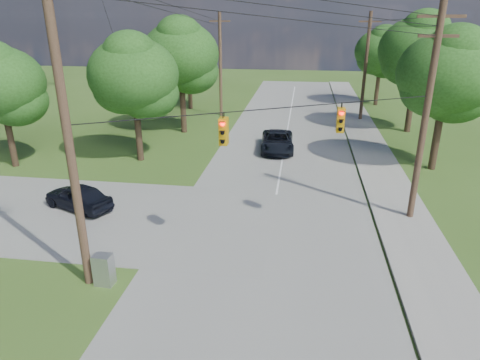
% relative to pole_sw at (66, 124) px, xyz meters
% --- Properties ---
extents(ground, '(140.00, 140.00, 0.00)m').
position_rel_pole_sw_xyz_m(ground, '(4.60, -0.40, -6.23)').
color(ground, '#37571D').
rests_on(ground, ground).
extents(main_road, '(10.00, 100.00, 0.03)m').
position_rel_pole_sw_xyz_m(main_road, '(6.60, 4.60, -6.21)').
color(main_road, gray).
rests_on(main_road, ground).
extents(sidewalk_east, '(2.60, 100.00, 0.12)m').
position_rel_pole_sw_xyz_m(sidewalk_east, '(13.30, 4.60, -6.17)').
color(sidewalk_east, '#98958E').
rests_on(sidewalk_east, ground).
extents(pole_sw, '(2.00, 0.32, 12.00)m').
position_rel_pole_sw_xyz_m(pole_sw, '(0.00, 0.00, 0.00)').
color(pole_sw, brown).
rests_on(pole_sw, ground).
extents(pole_ne, '(2.00, 0.32, 10.50)m').
position_rel_pole_sw_xyz_m(pole_ne, '(13.50, 7.60, -0.76)').
color(pole_ne, brown).
rests_on(pole_ne, ground).
extents(pole_north_e, '(2.00, 0.32, 10.00)m').
position_rel_pole_sw_xyz_m(pole_north_e, '(13.50, 29.60, -1.10)').
color(pole_north_e, brown).
rests_on(pole_north_e, ground).
extents(pole_north_w, '(2.00, 0.32, 10.00)m').
position_rel_pole_sw_xyz_m(pole_north_w, '(-0.40, 29.60, -1.10)').
color(pole_north_w, brown).
rests_on(pole_north_w, ground).
extents(power_lines, '(13.93, 29.62, 4.93)m').
position_rel_pole_sw_xyz_m(power_lines, '(6.10, 11.14, 2.93)').
color(power_lines, black).
rests_on(power_lines, ground).
extents(traffic_signals, '(4.91, 3.27, 1.05)m').
position_rel_pole_sw_xyz_m(traffic_signals, '(7.15, 4.03, -0.73)').
color(traffic_signals, '#CC950C').
rests_on(traffic_signals, ground).
extents(tree_w_near, '(6.00, 6.00, 8.40)m').
position_rel_pole_sw_xyz_m(tree_w_near, '(-3.40, 14.60, -0.30)').
color(tree_w_near, '#462F23').
rests_on(tree_w_near, ground).
extents(tree_w_mid, '(6.40, 6.40, 9.22)m').
position_rel_pole_sw_xyz_m(tree_w_mid, '(-2.40, 22.60, 0.35)').
color(tree_w_mid, '#462F23').
rests_on(tree_w_mid, ground).
extents(tree_w_far, '(6.00, 6.00, 8.73)m').
position_rel_pole_sw_xyz_m(tree_w_far, '(-4.40, 32.60, 0.02)').
color(tree_w_far, '#462F23').
rests_on(tree_w_far, ground).
extents(tree_e_near, '(6.20, 6.20, 8.81)m').
position_rel_pole_sw_xyz_m(tree_e_near, '(16.60, 15.60, 0.02)').
color(tree_e_near, '#462F23').
rests_on(tree_e_near, ground).
extents(tree_e_mid, '(6.60, 6.60, 9.64)m').
position_rel_pole_sw_xyz_m(tree_e_mid, '(17.10, 25.60, 0.68)').
color(tree_e_mid, '#462F23').
rests_on(tree_e_mid, ground).
extents(tree_e_far, '(5.80, 5.80, 8.32)m').
position_rel_pole_sw_xyz_m(tree_e_far, '(16.10, 37.60, -0.31)').
color(tree_e_far, '#462F23').
rests_on(tree_e_far, ground).
extents(car_cross_dark, '(4.35, 3.12, 1.38)m').
position_rel_pole_sw_xyz_m(car_cross_dark, '(-3.63, 6.18, -5.51)').
color(car_cross_dark, black).
rests_on(car_cross_dark, cross_road).
extents(car_main_north, '(2.69, 5.28, 1.43)m').
position_rel_pole_sw_xyz_m(car_main_north, '(6.08, 18.20, -5.48)').
color(car_main_north, black).
rests_on(car_main_north, main_road).
extents(control_cabinet, '(0.73, 0.55, 1.27)m').
position_rel_pole_sw_xyz_m(control_cabinet, '(0.68, -0.04, -5.59)').
color(control_cabinet, '#999C9F').
rests_on(control_cabinet, ground).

